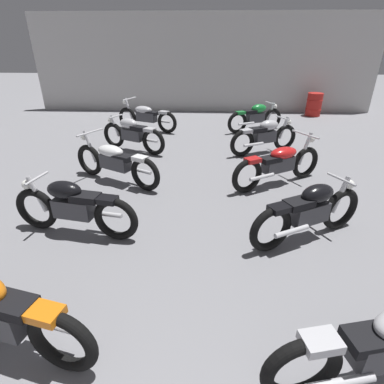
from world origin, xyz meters
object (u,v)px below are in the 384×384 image
object	(u,v)px
motorcycle_right_row_5	(256,117)
motorcycle_left_row_5	(146,116)
motorcycle_right_row_2	(310,211)
motorcycle_right_row_4	(265,136)
oil_drum	(314,105)
motorcycle_right_row_3	(279,163)
motorcycle_left_row_2	(73,206)
motorcycle_left_row_4	(132,134)
motorcycle_left_row_3	(115,161)

from	to	relation	value
motorcycle_right_row_5	motorcycle_left_row_5	bearing A→B (deg)	-178.94
motorcycle_right_row_2	motorcycle_right_row_4	distance (m)	3.82
motorcycle_right_row_5	oil_drum	size ratio (longest dim) A/B	2.14
motorcycle_right_row_3	motorcycle_right_row_4	world-z (taller)	motorcycle_right_row_3
motorcycle_left_row_2	motorcycle_right_row_5	world-z (taller)	same
motorcycle_left_row_4	motorcycle_right_row_4	xyz separation A→B (m)	(3.39, 0.00, 0.00)
motorcycle_left_row_2	motorcycle_right_row_4	bearing A→B (deg)	48.77
motorcycle_left_row_5	motorcycle_right_row_5	bearing A→B (deg)	1.06
motorcycle_left_row_5	motorcycle_right_row_3	world-z (taller)	same
motorcycle_left_row_3	motorcycle_left_row_5	distance (m)	4.04
motorcycle_right_row_2	motorcycle_right_row_5	bearing A→B (deg)	89.53
motorcycle_left_row_5	motorcycle_left_row_2	bearing A→B (deg)	-89.59
motorcycle_left_row_5	motorcycle_right_row_3	size ratio (longest dim) A/B	1.06
motorcycle_left_row_4	motorcycle_left_row_5	size ratio (longest dim) A/B	0.89
motorcycle_left_row_2	oil_drum	bearing A→B (deg)	54.49
motorcycle_right_row_4	oil_drum	distance (m)	5.21
motorcycle_left_row_4	motorcycle_right_row_4	size ratio (longest dim) A/B	1.00
motorcycle_right_row_2	motorcycle_right_row_5	xyz separation A→B (m)	(0.05, 5.94, 0.00)
motorcycle_right_row_2	motorcycle_left_row_4	bearing A→B (deg)	131.73
motorcycle_left_row_4	motorcycle_right_row_5	world-z (taller)	same
motorcycle_left_row_2	motorcycle_right_row_5	bearing A→B (deg)	60.14
motorcycle_right_row_2	motorcycle_right_row_3	world-z (taller)	motorcycle_right_row_3
motorcycle_right_row_2	motorcycle_right_row_3	distance (m)	1.88
motorcycle_left_row_3	motorcycle_right_row_4	size ratio (longest dim) A/B	1.09
motorcycle_right_row_3	oil_drum	xyz separation A→B (m)	(2.64, 6.46, -0.03)
motorcycle_right_row_3	motorcycle_left_row_4	bearing A→B (deg)	150.05
motorcycle_left_row_3	motorcycle_left_row_5	size ratio (longest dim) A/B	0.97
oil_drum	motorcycle_left_row_3	bearing A→B (deg)	-132.18
motorcycle_right_row_3	motorcycle_left_row_3	bearing A→B (deg)	-179.24
motorcycle_right_row_3	motorcycle_right_row_5	xyz separation A→B (m)	(0.09, 4.06, 0.01)
motorcycle_left_row_3	motorcycle_right_row_3	distance (m)	3.25
motorcycle_left_row_2	motorcycle_right_row_3	bearing A→B (deg)	29.88
motorcycle_right_row_2	motorcycle_right_row_3	bearing A→B (deg)	91.39
motorcycle_left_row_3	motorcycle_left_row_5	xyz separation A→B (m)	(-0.13, 4.04, 0.00)
motorcycle_left_row_2	motorcycle_left_row_3	size ratio (longest dim) A/B	0.99
motorcycle_right_row_5	oil_drum	xyz separation A→B (m)	(2.54, 2.40, -0.03)
motorcycle_left_row_5	motorcycle_left_row_4	bearing A→B (deg)	-89.28
motorcycle_left_row_3	oil_drum	world-z (taller)	motorcycle_left_row_3
motorcycle_left_row_5	oil_drum	xyz separation A→B (m)	(6.02, 2.46, -0.03)
motorcycle_left_row_4	motorcycle_right_row_2	distance (m)	5.11
motorcycle_left_row_4	motorcycle_right_row_2	bearing A→B (deg)	-48.27
motorcycle_left_row_3	motorcycle_right_row_4	xyz separation A→B (m)	(3.29, 1.98, 0.01)
motorcycle_left_row_4	motorcycle_left_row_5	distance (m)	2.06
motorcycle_left_row_2	motorcycle_right_row_5	xyz separation A→B (m)	(3.43, 5.98, 0.00)
motorcycle_right_row_3	oil_drum	bearing A→B (deg)	67.79
motorcycle_left_row_3	motorcycle_left_row_4	xyz separation A→B (m)	(-0.10, 1.98, 0.01)
motorcycle_left_row_2	motorcycle_left_row_4	bearing A→B (deg)	90.25
motorcycle_left_row_4	motorcycle_right_row_3	bearing A→B (deg)	-29.95
motorcycle_right_row_4	oil_drum	bearing A→B (deg)	60.12
motorcycle_left_row_2	motorcycle_right_row_4	xyz separation A→B (m)	(3.38, 3.85, 0.00)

